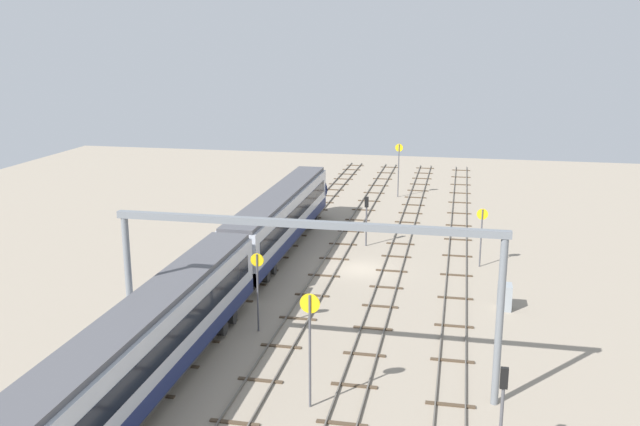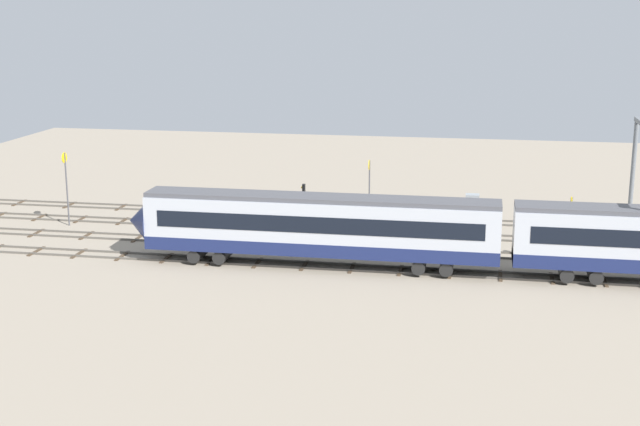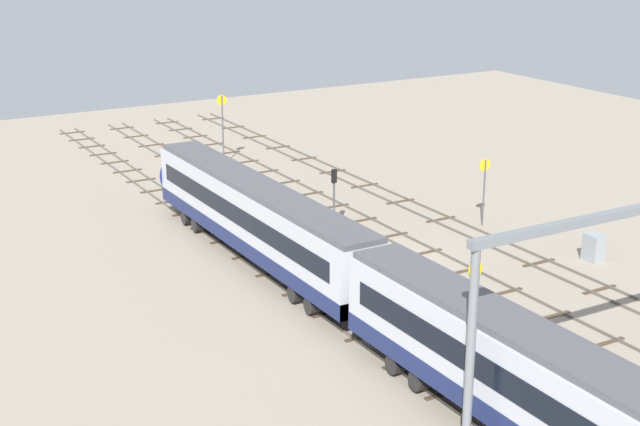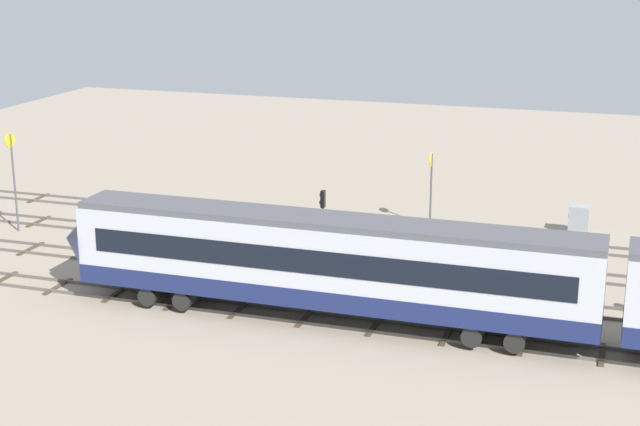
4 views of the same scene
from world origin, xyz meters
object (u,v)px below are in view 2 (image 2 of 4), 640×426
at_px(train, 497,237).
at_px(relay_cabinet, 472,204).
at_px(speed_sign_far_trackside, 66,180).
at_px(speed_sign_near_foreground, 570,223).
at_px(signal_light_trackside_departure, 304,203).
at_px(speed_sign_mid_trackside, 369,179).

xyz_separation_m(train, relay_cabinet, (1.80, -17.73, -1.80)).
xyz_separation_m(train, speed_sign_far_trackside, (33.87, -7.73, 1.11)).
xyz_separation_m(speed_sign_near_foreground, signal_light_trackside_departure, (19.14, -3.91, -0.27)).
distance_m(speed_sign_near_foreground, relay_cabinet, 16.36).
relative_size(speed_sign_mid_trackside, relay_cabinet, 2.71).
xyz_separation_m(speed_sign_far_trackside, relay_cabinet, (-32.07, -10.00, -2.91)).
bearing_deg(speed_sign_far_trackside, speed_sign_mid_trackside, -159.84).
xyz_separation_m(speed_sign_near_foreground, speed_sign_mid_trackside, (15.34, -13.36, -0.13)).
distance_m(speed_sign_near_foreground, speed_sign_mid_trackside, 20.34).
relative_size(train, speed_sign_far_trackside, 8.41).
bearing_deg(signal_light_trackside_departure, speed_sign_near_foreground, 168.46).
relative_size(speed_sign_near_foreground, relay_cabinet, 2.88).
distance_m(speed_sign_near_foreground, speed_sign_far_trackside, 39.02).
height_order(speed_sign_near_foreground, speed_sign_far_trackside, speed_sign_far_trackside).
height_order(speed_sign_mid_trackside, signal_light_trackside_departure, speed_sign_mid_trackside).
distance_m(speed_sign_far_trackside, relay_cabinet, 33.72).
xyz_separation_m(speed_sign_near_foreground, relay_cabinet, (6.65, -14.78, -2.25)).
height_order(speed_sign_near_foreground, signal_light_trackside_departure, speed_sign_near_foreground).
bearing_deg(speed_sign_mid_trackside, relay_cabinet, -170.72).
relative_size(train, relay_cabinet, 29.53).
height_order(speed_sign_mid_trackside, speed_sign_far_trackside, speed_sign_far_trackside).
relative_size(train, speed_sign_near_foreground, 10.25).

